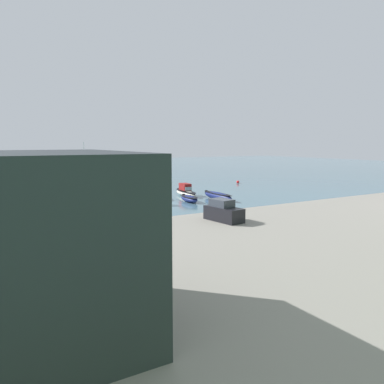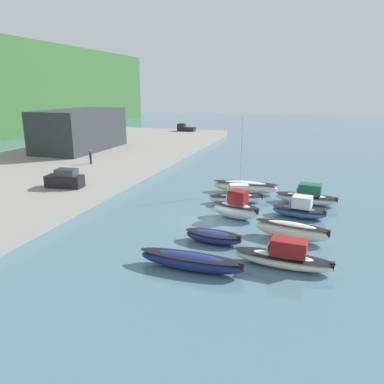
# 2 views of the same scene
# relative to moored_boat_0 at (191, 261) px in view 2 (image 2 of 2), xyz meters

# --- Properties ---
(ground_plane) EXTENTS (320.00, 320.00, 0.00)m
(ground_plane) POSITION_rel_moored_boat_0_xyz_m (9.86, 0.99, -0.65)
(ground_plane) COLOR slate
(yacht_club_building) EXTENTS (18.40, 9.34, 7.33)m
(yacht_club_building) POSITION_rel_moored_boat_0_xyz_m (37.34, 33.49, 4.37)
(yacht_club_building) COLOR #2D3338
(yacht_club_building) RESTS_ON quay_promenade
(moored_boat_0) EXTENTS (1.89, 7.86, 1.21)m
(moored_boat_0) POSITION_rel_moored_boat_0_xyz_m (0.00, 0.00, 0.00)
(moored_boat_0) COLOR navy
(moored_boat_0) RESTS_ON ground_plane
(moored_boat_1) EXTENTS (2.32, 5.01, 0.99)m
(moored_boat_1) POSITION_rel_moored_boat_0_xyz_m (5.13, -0.29, -0.11)
(moored_boat_1) COLOR navy
(moored_boat_1) RESTS_ON ground_plane
(moored_boat_2) EXTENTS (2.97, 5.08, 2.89)m
(moored_boat_2) POSITION_rel_moored_boat_0_xyz_m (11.65, -0.90, 0.43)
(moored_boat_2) COLOR silver
(moored_boat_2) RESTS_ON ground_plane
(moored_boat_3) EXTENTS (3.54, 6.28, 2.12)m
(moored_boat_3) POSITION_rel_moored_boat_0_xyz_m (16.89, 0.05, 0.10)
(moored_boat_3) COLOR white
(moored_boat_3) RESTS_ON ground_plane
(moored_boat_4) EXTENTS (1.92, 7.96, 9.17)m
(moored_boat_4) POSITION_rel_moored_boat_0_xyz_m (21.22, -0.15, 0.16)
(moored_boat_4) COLOR white
(moored_boat_4) RESTS_ON ground_plane
(moored_boat_5) EXTENTS (2.45, 7.30, 2.15)m
(moored_boat_5) POSITION_rel_moored_boat_0_xyz_m (2.39, -6.20, 0.11)
(moored_boat_5) COLOR white
(moored_boat_5) RESTS_ON ground_plane
(moored_boat_6) EXTENTS (2.63, 6.50, 1.55)m
(moored_boat_6) POSITION_rel_moored_boat_0_xyz_m (7.81, -6.43, 0.17)
(moored_boat_6) COLOR white
(moored_boat_6) RESTS_ON ground_plane
(moored_boat_7) EXTENTS (2.91, 5.55, 2.17)m
(moored_boat_7) POSITION_rel_moored_boat_0_xyz_m (14.00, -6.85, 0.13)
(moored_boat_7) COLOR #33568E
(moored_boat_7) RESTS_ON ground_plane
(moored_boat_8) EXTENTS (2.91, 6.94, 2.30)m
(moored_boat_8) POSITION_rel_moored_boat_0_xyz_m (18.82, -7.46, 0.18)
(moored_boat_8) COLOR silver
(moored_boat_8) RESTS_ON ground_plane
(parked_car_1) EXTENTS (2.30, 4.39, 2.16)m
(parked_car_1) POSITION_rel_moored_boat_0_xyz_m (12.58, 19.27, 1.63)
(parked_car_1) COLOR black
(parked_car_1) RESTS_ON quay_promenade
(pickup_truck_0) EXTENTS (2.18, 4.81, 1.90)m
(pickup_truck_0) POSITION_rel_moored_boat_0_xyz_m (72.95, 25.08, 1.53)
(pickup_truck_0) COLOR black
(pickup_truck_0) RESTS_ON quay_promenade
(person_on_quay) EXTENTS (0.40, 0.40, 2.14)m
(person_on_quay) POSITION_rel_moored_boat_0_xyz_m (25.62, 24.13, 1.81)
(person_on_quay) COLOR #232838
(person_on_quay) RESTS_ON quay_promenade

